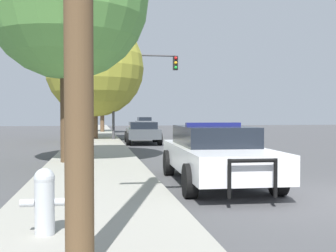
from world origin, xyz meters
TOP-DOWN VIEW (x-y plane):
  - sidewalk_left at (-5.10, 0.00)m, footprint 3.00×110.00m
  - police_car at (-2.22, 2.31)m, footprint 2.23×5.35m
  - fire_hydrant at (-5.70, -1.94)m, footprint 0.61×0.26m
  - traffic_light at (-2.38, 19.00)m, footprint 4.18×0.35m
  - car_background_distant at (0.96, 45.94)m, footprint 2.07×4.40m
  - car_background_midblock at (-2.45, 16.39)m, footprint 2.05×4.31m
  - tree_sidewalk_mid at (-5.12, 19.65)m, footprint 6.22×6.22m
  - tree_sidewalk_far at (-4.53, 30.57)m, footprint 3.67×3.67m

SIDE VIEW (x-z plane):
  - sidewalk_left at x=-5.10m, z-range 0.00..0.13m
  - fire_hydrant at x=-5.70m, z-range 0.16..1.02m
  - car_background_midblock at x=-2.45m, z-range 0.06..1.31m
  - car_background_distant at x=0.96m, z-range 0.05..1.37m
  - police_car at x=-2.22m, z-range 0.01..1.49m
  - tree_sidewalk_far at x=-4.53m, z-range 1.04..6.57m
  - traffic_light at x=-2.38m, z-range 1.26..6.69m
  - tree_sidewalk_mid at x=-5.12m, z-range 0.83..8.45m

